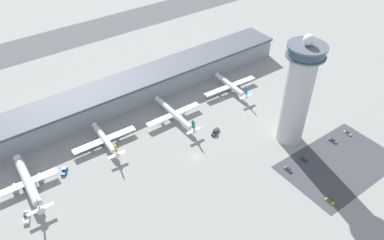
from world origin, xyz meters
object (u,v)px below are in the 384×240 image
(airplane_gate_bravo, at_px, (105,140))
(car_white_wagon, at_px, (304,159))
(control_tower, at_px, (298,93))
(car_blue_compact, at_px, (288,169))
(service_truck_baggage, at_px, (64,171))
(car_grey_coupe, at_px, (348,133))
(car_navy_sedan, at_px, (333,141))
(airplane_gate_delta, at_px, (231,86))
(car_silver_sedan, at_px, (330,201))
(service_truck_fuel, at_px, (27,217))
(service_truck_catering, at_px, (215,132))
(airplane_gate_alpha, at_px, (28,183))
(airplane_gate_charlie, at_px, (175,114))

(airplane_gate_bravo, xyz_separation_m, car_white_wagon, (83.35, -75.32, -3.47))
(control_tower, relative_size, car_blue_compact, 14.38)
(service_truck_baggage, distance_m, car_grey_coupe, 164.43)
(car_grey_coupe, bearing_deg, car_navy_sedan, 175.65)
(airplane_gate_delta, height_order, car_silver_sedan, airplane_gate_delta)
(control_tower, height_order, car_white_wagon, control_tower)
(airplane_gate_delta, height_order, service_truck_fuel, airplane_gate_delta)
(airplane_gate_bravo, distance_m, car_blue_compact, 103.33)
(service_truck_catering, bearing_deg, service_truck_baggage, 165.40)
(airplane_gate_delta, height_order, service_truck_baggage, airplane_gate_delta)
(airplane_gate_alpha, bearing_deg, service_truck_baggage, 2.21)
(airplane_gate_alpha, distance_m, airplane_gate_bravo, 46.33)
(airplane_gate_delta, height_order, car_navy_sedan, airplane_gate_delta)
(car_blue_compact, bearing_deg, car_white_wagon, 0.90)
(control_tower, bearing_deg, car_navy_sedan, -42.44)
(control_tower, height_order, airplane_gate_delta, control_tower)
(airplane_gate_alpha, xyz_separation_m, airplane_gate_bravo, (45.76, 7.27, -0.31))
(airplane_gate_alpha, bearing_deg, car_grey_coupe, -22.24)
(car_white_wagon, bearing_deg, service_truck_fuel, 159.77)
(airplane_gate_charlie, height_order, car_silver_sedan, airplane_gate_charlie)
(car_navy_sedan, distance_m, car_blue_compact, 38.50)
(car_blue_compact, relative_size, car_silver_sedan, 0.95)
(car_silver_sedan, bearing_deg, service_truck_catering, 100.28)
(airplane_gate_charlie, distance_m, airplane_gate_delta, 49.11)
(airplane_gate_charlie, height_order, car_navy_sedan, airplane_gate_charlie)
(car_blue_compact, bearing_deg, airplane_gate_bravo, 133.00)
(control_tower, relative_size, airplane_gate_alpha, 1.55)
(airplane_gate_delta, bearing_deg, service_truck_fuel, -170.35)
(airplane_gate_alpha, height_order, car_grey_coupe, airplane_gate_alpha)
(car_blue_compact, height_order, car_grey_coupe, car_grey_coupe)
(car_silver_sedan, bearing_deg, service_truck_baggage, 135.86)
(control_tower, xyz_separation_m, car_navy_sedan, (18.90, -17.28, -31.94))
(airplane_gate_bravo, xyz_separation_m, airplane_gate_charlie, (45.31, -3.71, 0.24))
(airplane_gate_charlie, relative_size, service_truck_baggage, 6.56)
(airplane_gate_bravo, xyz_separation_m, service_truck_baggage, (-27.51, -6.57, -3.16))
(service_truck_catering, height_order, car_silver_sedan, service_truck_catering)
(airplane_gate_delta, height_order, car_blue_compact, airplane_gate_delta)
(airplane_gate_alpha, distance_m, service_truck_baggage, 18.59)
(control_tower, xyz_separation_m, service_truck_catering, (-32.20, 28.70, -31.62))
(airplane_gate_charlie, xyz_separation_m, car_silver_sedan, (25.84, -98.60, -3.71))
(car_white_wagon, bearing_deg, service_truck_baggage, 148.19)
(airplane_gate_alpha, relative_size, service_truck_catering, 5.70)
(airplane_gate_charlie, relative_size, service_truck_catering, 5.53)
(car_blue_compact, distance_m, car_white_wagon, 12.92)
(control_tower, relative_size, airplane_gate_delta, 1.59)
(airplane_gate_bravo, height_order, car_blue_compact, airplane_gate_bravo)
(airplane_gate_bravo, height_order, car_silver_sedan, airplane_gate_bravo)
(airplane_gate_charlie, bearing_deg, airplane_gate_bravo, 175.33)
(car_grey_coupe, bearing_deg, service_truck_fuel, 163.83)
(airplane_gate_alpha, xyz_separation_m, service_truck_fuel, (-7.00, -17.90, -3.32))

